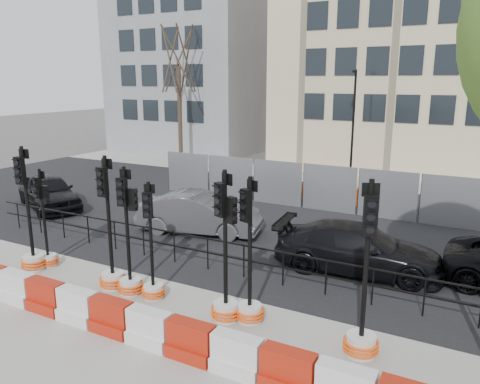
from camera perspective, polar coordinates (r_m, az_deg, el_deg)
The scene contains 22 objects.
ground at distance 13.18m, azimuth -6.73°, elevation -11.22°, with size 120.00×120.00×0.00m, color #51514C.
sidewalk_near at distance 11.14m, azimuth -15.93°, elevation -16.57°, with size 40.00×6.00×0.02m, color gray.
road at distance 18.95m, azimuth 5.40°, elevation -3.33°, with size 40.00×14.00×0.03m, color black.
sidewalk_far at distance 27.24m, azimuth 12.77°, elevation 1.59°, with size 40.00×4.00×0.02m, color gray.
building_grey at distance 38.06m, azimuth -5.50°, elevation 15.77°, with size 11.00×9.06×14.00m.
building_cream at distance 32.32m, azimuth 20.30°, elevation 18.99°, with size 15.00×10.06×18.00m.
kerb_railing at distance 13.84m, azimuth -3.97°, elevation -6.84°, with size 18.00×0.04×1.00m.
heras_fencing at distance 21.39m, azimuth 7.06°, elevation 0.52°, with size 14.33×1.72×2.00m.
lamp_post_far at distance 25.67m, azimuth 13.61°, elevation 8.10°, with size 0.12×0.56×6.00m.
tree_bare_far at distance 31.00m, azimuth -7.54°, elevation 15.58°, with size 2.00×2.00×9.00m.
barrier_row at distance 11.09m, azimuth -15.32°, elevation -14.57°, with size 13.60×0.50×0.80m.
traffic_signal_a at distance 15.10m, azimuth -24.06°, elevation -5.97°, with size 0.73×0.73×3.69m.
traffic_signal_b at distance 15.20m, azimuth -22.52°, elevation -5.87°, with size 0.59×0.59×3.00m.
traffic_signal_c at distance 13.09m, azimuth -15.42°, elevation -8.25°, with size 0.72×0.72×3.63m.
traffic_signal_d at distance 12.60m, azimuth -13.33°, elevation -8.67°, with size 0.67×0.67×3.42m.
traffic_signal_e at distance 12.31m, azimuth -10.63°, elevation -9.97°, with size 0.61×0.61×3.09m.
traffic_signal_f at distance 11.01m, azimuth -1.78°, elevation -11.41°, with size 0.71×0.71×3.59m.
traffic_signal_g at distance 11.01m, azimuth 1.13°, elevation -12.22°, with size 0.68×0.68×3.46m.
traffic_signal_h at distance 10.07m, azimuth 14.70°, elevation -15.02°, with size 0.73×0.73×3.69m.
car_a at distance 21.96m, azimuth -22.30°, elevation 0.04°, with size 4.75×3.45×1.50m, color black.
car_b at distance 17.15m, azimuth -5.00°, elevation -2.60°, with size 4.77×2.57×1.49m, color #444448.
car_c at distance 14.16m, azimuth 14.23°, elevation -6.70°, with size 5.02×2.44×1.41m, color black.
Camera 1 is at (6.93, -9.76, 5.51)m, focal length 35.00 mm.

